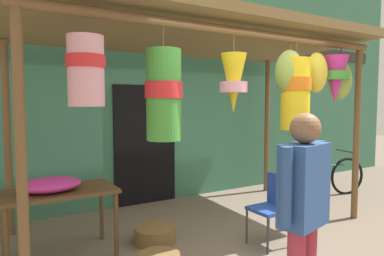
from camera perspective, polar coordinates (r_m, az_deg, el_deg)
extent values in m
plane|color=#756656|center=(4.35, 9.48, -19.02)|extent=(30.00, 30.00, 0.00)
cube|color=#387056|center=(6.15, -5.75, 9.41)|extent=(12.72, 0.25, 4.54)
cube|color=#2D2823|center=(6.09, -5.19, 14.64)|extent=(11.44, 0.04, 0.24)
cube|color=black|center=(5.92, -7.63, -2.73)|extent=(1.10, 0.03, 2.00)
cylinder|color=brown|center=(3.15, -26.17, -4.67)|extent=(0.09, 0.09, 2.50)
cylinder|color=brown|center=(5.62, 25.32, -0.92)|extent=(0.09, 0.09, 2.50)
cylinder|color=brown|center=(5.02, -27.95, -1.58)|extent=(0.09, 0.09, 2.50)
cylinder|color=brown|center=(6.84, 12.15, 0.24)|extent=(0.09, 0.09, 2.50)
cylinder|color=brown|center=(4.04, 7.51, 15.40)|extent=(4.62, 0.10, 0.10)
cylinder|color=brown|center=(5.64, -4.77, 13.76)|extent=(4.62, 0.10, 0.10)
cube|color=olive|center=(4.82, 0.33, 15.05)|extent=(4.92, 2.38, 0.26)
cylinder|color=brown|center=(3.28, -17.10, 15.59)|extent=(0.01, 0.01, 0.16)
cylinder|color=pink|center=(3.22, -16.95, 8.86)|extent=(0.31, 0.31, 0.61)
cylinder|color=red|center=(3.23, -16.98, 10.35)|extent=(0.34, 0.34, 0.11)
cylinder|color=brown|center=(3.52, -4.70, 14.49)|extent=(0.01, 0.01, 0.22)
cylinder|color=green|center=(3.46, -4.64, 5.39)|extent=(0.35, 0.35, 0.90)
cylinder|color=red|center=(3.46, -4.65, 6.21)|extent=(0.37, 0.37, 0.16)
cylinder|color=brown|center=(3.93, 6.87, 13.48)|extent=(0.01, 0.01, 0.20)
cone|color=yellow|center=(3.89, 6.81, 7.27)|extent=(0.28, 0.28, 0.65)
cylinder|color=pink|center=(3.88, 6.81, 6.67)|extent=(0.31, 0.31, 0.12)
cylinder|color=brown|center=(4.58, 16.69, 12.06)|extent=(0.01, 0.01, 0.19)
cylinder|color=yellow|center=(4.54, 16.54, 5.32)|extent=(0.35, 0.35, 0.89)
cylinder|color=orange|center=(4.55, 16.58, 6.90)|extent=(0.38, 0.38, 0.16)
cylinder|color=brown|center=(5.21, 22.52, 11.43)|extent=(0.01, 0.01, 0.10)
cone|color=#D13399|center=(5.17, 22.40, 7.29)|extent=(0.33, 0.33, 0.65)
cylinder|color=green|center=(5.18, 22.42, 7.94)|extent=(0.36, 0.36, 0.12)
cylinder|color=#4C3D23|center=(5.38, 23.18, 10.89)|extent=(0.02, 0.02, 0.16)
ellipsoid|color=#89A842|center=(5.35, 23.07, 7.22)|extent=(0.35, 0.29, 0.53)
cylinder|color=#4C3D23|center=(4.96, 19.77, 12.02)|extent=(0.02, 0.02, 0.08)
ellipsoid|color=yellow|center=(4.93, 19.68, 8.54)|extent=(0.31, 0.26, 0.52)
cylinder|color=#4C3D23|center=(4.57, 15.71, 12.75)|extent=(0.02, 0.02, 0.09)
ellipsoid|color=#89A842|center=(4.53, 15.62, 8.63)|extent=(0.38, 0.32, 0.57)
cube|color=brown|center=(4.14, -20.87, -9.70)|extent=(1.18, 0.66, 0.04)
cylinder|color=brown|center=(3.92, -28.10, -16.48)|extent=(0.05, 0.05, 0.72)
cylinder|color=brown|center=(4.11, -12.28, -15.14)|extent=(0.05, 0.05, 0.72)
cylinder|color=brown|center=(4.46, -28.47, -13.99)|extent=(0.05, 0.05, 0.72)
cylinder|color=brown|center=(4.62, -14.57, -12.97)|extent=(0.05, 0.05, 0.72)
ellipsoid|color=#D13399|center=(4.06, -22.13, -8.58)|extent=(0.63, 0.44, 0.16)
ellipsoid|color=red|center=(4.02, -20.68, -8.53)|extent=(0.28, 0.22, 0.11)
cube|color=#2347A8|center=(4.36, 12.41, -12.86)|extent=(0.40, 0.40, 0.04)
cube|color=#2347A8|center=(4.43, 14.15, -9.93)|extent=(0.04, 0.40, 0.40)
cylinder|color=#333338|center=(4.44, 8.95, -15.49)|extent=(0.03, 0.03, 0.44)
cylinder|color=#333338|center=(4.19, 12.29, -16.75)|extent=(0.03, 0.03, 0.44)
cylinder|color=#333338|center=(4.67, 12.43, -14.53)|extent=(0.03, 0.03, 0.44)
cylinder|color=#333338|center=(4.43, 15.78, -15.63)|extent=(0.03, 0.03, 0.44)
cylinder|color=brown|center=(4.49, -6.03, -16.94)|extent=(0.50, 0.50, 0.19)
torus|color=black|center=(7.20, 24.01, -7.22)|extent=(0.70, 0.23, 0.71)
torus|color=black|center=(6.59, 17.02, -8.08)|extent=(0.70, 0.23, 0.71)
cylinder|color=navy|center=(6.84, 20.72, -5.84)|extent=(0.86, 0.26, 0.04)
cylinder|color=navy|center=(6.81, 20.01, -7.32)|extent=(0.49, 0.16, 0.31)
cylinder|color=navy|center=(6.65, 18.78, -4.68)|extent=(0.03, 0.03, 0.30)
cube|color=black|center=(6.63, 18.82, -3.31)|extent=(0.21, 0.13, 0.05)
cylinder|color=#262628|center=(7.08, 23.65, -3.47)|extent=(0.13, 0.43, 0.02)
cube|color=#2D5193|center=(2.70, 17.83, -8.83)|extent=(0.44, 0.31, 0.61)
cylinder|color=#2D5193|center=(2.48, 15.10, -9.24)|extent=(0.08, 0.08, 0.55)
cylinder|color=#2D5193|center=(2.92, 20.16, -7.31)|extent=(0.08, 0.08, 0.55)
sphere|color=#896042|center=(2.64, 18.03, -0.04)|extent=(0.22, 0.22, 0.22)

